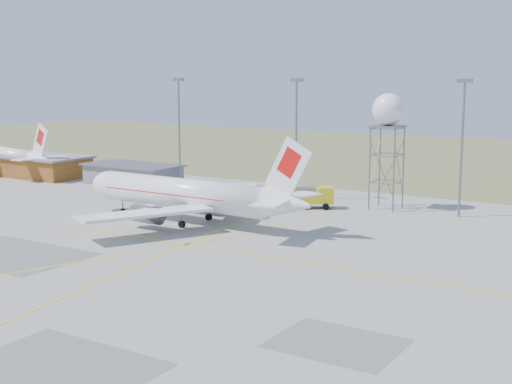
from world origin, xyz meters
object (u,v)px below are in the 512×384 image
Objects in this scene: airliner_far at (7,157)px; radar_tower at (387,145)px; fire_truck at (308,198)px; airliner_main at (187,195)px; baggage_tug at (172,194)px.

radar_tower is at bearing -165.05° from airliner_far.
radar_tower reaches higher than fire_truck.
airliner_main is 2.14× the size of radar_tower.
radar_tower is at bearing 2.24° from fire_truck.
airliner_far is 85.74m from radar_tower.
airliner_main is 13.76× the size of baggage_tug.
airliner_main is 33.01m from radar_tower.
baggage_tug is (-24.07, -4.51, -0.92)m from fire_truck.
radar_tower is 6.44× the size of baggage_tug.
radar_tower is 15.01m from fire_truck.
airliner_main is 1.15× the size of airliner_far.
airliner_far is 1.85× the size of radar_tower.
fire_truck is at bearing -114.07° from airliner_main.
airliner_main reaches higher than fire_truck.
airliner_main is at bearing 174.08° from airliner_far.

